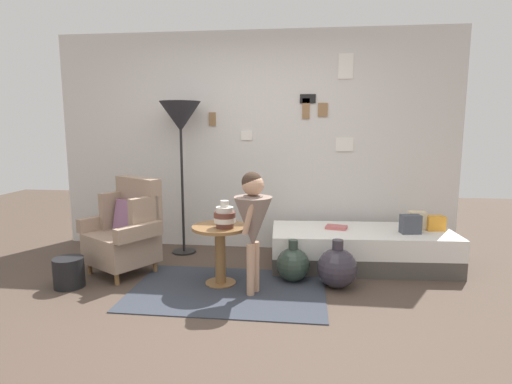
# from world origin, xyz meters

# --- Properties ---
(ground_plane) EXTENTS (12.00, 12.00, 0.00)m
(ground_plane) POSITION_xyz_m (0.00, 0.00, 0.00)
(ground_plane) COLOR #4C3D33
(gallery_wall) EXTENTS (4.80, 0.12, 2.60)m
(gallery_wall) POSITION_xyz_m (0.00, 1.95, 1.30)
(gallery_wall) COLOR silver
(gallery_wall) RESTS_ON ground
(rug) EXTENTS (1.77, 1.16, 0.01)m
(rug) POSITION_xyz_m (-0.05, 0.48, 0.01)
(rug) COLOR #333842
(rug) RESTS_ON ground
(armchair) EXTENTS (0.90, 0.84, 0.97)m
(armchair) POSITION_xyz_m (-1.18, 0.88, 0.44)
(armchair) COLOR olive
(armchair) RESTS_ON ground
(daybed) EXTENTS (1.94, 0.91, 0.40)m
(daybed) POSITION_xyz_m (1.25, 1.33, 0.20)
(daybed) COLOR #4C4742
(daybed) RESTS_ON ground
(pillow_head) EXTENTS (0.21, 0.15, 0.15)m
(pillow_head) POSITION_xyz_m (2.01, 1.42, 0.48)
(pillow_head) COLOR orange
(pillow_head) RESTS_ON daybed
(pillow_mid) EXTENTS (0.18, 0.12, 0.19)m
(pillow_mid) POSITION_xyz_m (1.83, 1.44, 0.50)
(pillow_mid) COLOR beige
(pillow_mid) RESTS_ON daybed
(pillow_back) EXTENTS (0.21, 0.15, 0.19)m
(pillow_back) POSITION_xyz_m (1.72, 1.25, 0.50)
(pillow_back) COLOR #474C56
(pillow_back) RESTS_ON daybed
(side_table) EXTENTS (0.53, 0.53, 0.57)m
(side_table) POSITION_xyz_m (-0.15, 0.63, 0.40)
(side_table) COLOR olive
(side_table) RESTS_ON ground
(vase_striped) EXTENTS (0.20, 0.20, 0.25)m
(vase_striped) POSITION_xyz_m (-0.10, 0.58, 0.67)
(vase_striped) COLOR brown
(vase_striped) RESTS_ON side_table
(floor_lamp) EXTENTS (0.47, 0.47, 1.77)m
(floor_lamp) POSITION_xyz_m (-0.80, 1.58, 1.56)
(floor_lamp) COLOR black
(floor_lamp) RESTS_ON ground
(person_child) EXTENTS (0.34, 0.34, 1.11)m
(person_child) POSITION_xyz_m (0.18, 0.44, 0.71)
(person_child) COLOR tan
(person_child) RESTS_ON ground
(book_on_daybed) EXTENTS (0.25, 0.21, 0.03)m
(book_on_daybed) POSITION_xyz_m (0.98, 1.36, 0.42)
(book_on_daybed) COLOR #C36264
(book_on_daybed) RESTS_ON daybed
(demijohn_near) EXTENTS (0.33, 0.33, 0.41)m
(demijohn_near) POSITION_xyz_m (0.53, 0.80, 0.17)
(demijohn_near) COLOR #2D3D33
(demijohn_near) RESTS_ON ground
(demijohn_far) EXTENTS (0.37, 0.37, 0.46)m
(demijohn_far) POSITION_xyz_m (0.94, 0.69, 0.19)
(demijohn_far) COLOR #332D38
(demijohn_far) RESTS_ON ground
(magazine_basket) EXTENTS (0.28, 0.28, 0.28)m
(magazine_basket) POSITION_xyz_m (-1.55, 0.40, 0.14)
(magazine_basket) COLOR black
(magazine_basket) RESTS_ON ground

